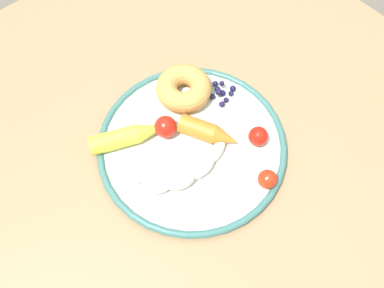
% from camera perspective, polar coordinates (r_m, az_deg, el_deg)
% --- Properties ---
extents(ground_plane, '(6.00, 6.00, 0.00)m').
position_cam_1_polar(ground_plane, '(1.39, 0.72, -14.63)').
color(ground_plane, '#5E594D').
extents(dining_table, '(1.06, 1.00, 0.75)m').
position_cam_1_polar(dining_table, '(0.75, 1.29, -3.47)').
color(dining_table, '#90734D').
rests_on(dining_table, ground_plane).
extents(plate, '(0.33, 0.33, 0.02)m').
position_cam_1_polar(plate, '(0.67, -0.00, -0.11)').
color(plate, silver).
rests_on(plate, dining_table).
extents(banana, '(0.10, 0.20, 0.03)m').
position_cam_1_polar(banana, '(0.63, -2.09, -4.70)').
color(banana, beige).
rests_on(banana, plate).
extents(carrot_orange, '(0.11, 0.08, 0.03)m').
position_cam_1_polar(carrot_orange, '(0.66, 2.51, 1.72)').
color(carrot_orange, orange).
rests_on(carrot_orange, plate).
extents(carrot_yellow, '(0.08, 0.14, 0.03)m').
position_cam_1_polar(carrot_yellow, '(0.66, -9.18, 1.22)').
color(carrot_yellow, yellow).
rests_on(carrot_yellow, plate).
extents(donut, '(0.14, 0.14, 0.04)m').
position_cam_1_polar(donut, '(0.70, -1.22, 8.20)').
color(donut, '#C48D44').
rests_on(donut, plate).
extents(blueberry_pile, '(0.05, 0.05, 0.02)m').
position_cam_1_polar(blueberry_pile, '(0.71, 4.43, 7.60)').
color(blueberry_pile, '#191638').
rests_on(blueberry_pile, plate).
extents(tomato_near, '(0.03, 0.03, 0.03)m').
position_cam_1_polar(tomato_near, '(0.63, 11.06, -5.10)').
color(tomato_near, red).
rests_on(tomato_near, plate).
extents(tomato_mid, '(0.03, 0.03, 0.03)m').
position_cam_1_polar(tomato_mid, '(0.66, 9.74, 1.13)').
color(tomato_mid, red).
rests_on(tomato_mid, plate).
extents(tomato_far, '(0.04, 0.04, 0.04)m').
position_cam_1_polar(tomato_far, '(0.66, -3.93, 2.54)').
color(tomato_far, red).
rests_on(tomato_far, plate).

